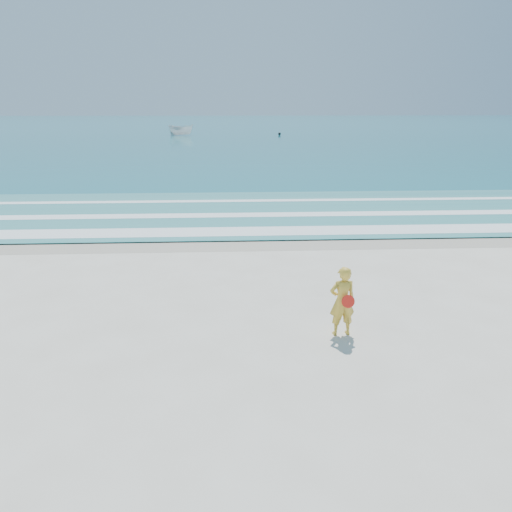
{
  "coord_description": "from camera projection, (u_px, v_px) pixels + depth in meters",
  "views": [
    {
      "loc": [
        -0.63,
        -7.99,
        4.68
      ],
      "look_at": [
        0.0,
        4.0,
        1.0
      ],
      "focal_mm": 35.0,
      "sensor_mm": 36.0,
      "label": 1
    }
  ],
  "objects": [
    {
      "name": "shallow",
      "position": [
        244.0,
        211.0,
        22.38
      ],
      "size": [
        400.0,
        10.0,
        0.01
      ],
      "primitive_type": "cube",
      "color": "#59B7AD",
      "rests_on": "ocean"
    },
    {
      "name": "foam_near",
      "position": [
        247.0,
        231.0,
        18.85
      ],
      "size": [
        400.0,
        1.4,
        0.01
      ],
      "primitive_type": "cube",
      "color": "white",
      "rests_on": "shallow"
    },
    {
      "name": "boat",
      "position": [
        181.0,
        130.0,
        75.43
      ],
      "size": [
        4.52,
        3.23,
        1.64
      ],
      "primitive_type": "imported",
      "rotation": [
        0.0,
        0.0,
        1.14
      ],
      "color": "silver",
      "rests_on": "ocean"
    },
    {
      "name": "woman",
      "position": [
        342.0,
        301.0,
        10.34
      ],
      "size": [
        0.59,
        0.43,
        1.5
      ],
      "color": "gold",
      "rests_on": "ground"
    },
    {
      "name": "wet_sand",
      "position": [
        249.0,
        242.0,
        17.62
      ],
      "size": [
        400.0,
        2.4,
        0.0
      ],
      "primitive_type": "cube",
      "color": "#B2A893",
      "rests_on": "ground"
    },
    {
      "name": "foam_far",
      "position": [
        243.0,
        201.0,
        24.77
      ],
      "size": [
        400.0,
        0.6,
        0.01
      ],
      "primitive_type": "cube",
      "color": "white",
      "rests_on": "shallow"
    },
    {
      "name": "foam_mid",
      "position": [
        245.0,
        215.0,
        21.61
      ],
      "size": [
        400.0,
        0.9,
        0.01
      ],
      "primitive_type": "cube",
      "color": "white",
      "rests_on": "shallow"
    },
    {
      "name": "buoy",
      "position": [
        279.0,
        134.0,
        75.95
      ],
      "size": [
        0.43,
        0.43,
        0.43
      ],
      "primitive_type": "sphere",
      "color": "black",
      "rests_on": "ocean"
    },
    {
      "name": "ground",
      "position": [
        268.0,
        373.0,
        9.03
      ],
      "size": [
        400.0,
        400.0,
        0.0
      ],
      "primitive_type": "plane",
      "color": "silver",
      "rests_on": "ground"
    },
    {
      "name": "ocean",
      "position": [
        232.0,
        126.0,
        109.28
      ],
      "size": [
        400.0,
        190.0,
        0.04
      ],
      "primitive_type": "cube",
      "color": "#19727F",
      "rests_on": "ground"
    }
  ]
}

